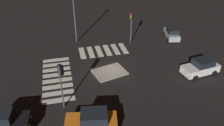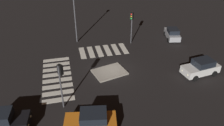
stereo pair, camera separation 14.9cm
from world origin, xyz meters
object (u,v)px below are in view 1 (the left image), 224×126
Objects in this scene: car_white at (201,67)px; traffic_light_south at (131,20)px; traffic_island at (110,72)px; car_black at (2,122)px; car_silver at (172,34)px; car_orange at (92,121)px; street_lamp at (74,7)px; traffic_light_north at (61,76)px.

traffic_light_south reaches higher than car_white.
car_black is (10.56, 6.37, 0.83)m from traffic_island.
car_silver is 20.89m from car_orange.
traffic_island is at bearing 133.70° from car_silver.
traffic_light_south is at bearing 162.80° from street_lamp.
traffic_light_south is (-15.25, -13.17, 2.58)m from car_black.
car_orange is at bearing 13.95° from car_white.
street_lamp reaches higher than traffic_light_north.
traffic_island is at bearing -0.55° from traffic_light_north.
car_black is 0.97× the size of traffic_light_north.
traffic_light_north is at bearing -0.77° from car_white.
traffic_island is 10.81m from street_lamp.
traffic_light_south reaches higher than car_black.
car_silver reaches higher than traffic_island.
car_silver is (-21.77, -13.24, -0.10)m from car_black.
traffic_island is 0.92× the size of traffic_light_north.
car_black reaches higher than car_silver.
street_lamp is (-0.59, -17.19, 4.24)m from car_orange.
car_white is 0.96× the size of traffic_light_south.
car_black is 0.99× the size of car_orange.
traffic_light_north reaches higher than car_black.
street_lamp reaches higher than car_orange.
car_silver is 20.38m from traffic_light_north.
car_white is at bearing 164.82° from traffic_island.
car_black reaches higher than car_white.
traffic_island is at bearing 107.08° from street_lamp.
car_orange is at bearing 5.47° from traffic_light_south.
car_orange reaches higher than car_white.
car_orange is (13.42, 5.34, 0.01)m from car_white.
traffic_light_south reaches higher than car_silver.
car_silver is at bearing 37.53° from car_black.
traffic_island is 0.95× the size of car_white.
car_silver is at bearing 170.87° from street_lamp.
traffic_light_north is (5.41, 4.61, 3.38)m from traffic_island.
car_silver is (-11.21, -6.87, 0.73)m from traffic_island.
car_white reaches higher than car_silver.
car_orange is (3.39, 8.06, 0.83)m from traffic_island.
car_silver is at bearing -148.50° from traffic_island.
traffic_light_north is at bearing 136.84° from car_silver.
car_silver is at bearing 124.63° from traffic_light_south.
traffic_light_north reaches higher than car_orange.
car_white is 0.59× the size of street_lamp.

